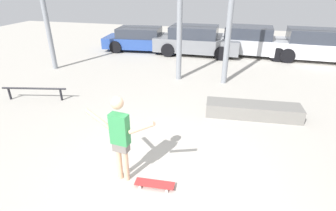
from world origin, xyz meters
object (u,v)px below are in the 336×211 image
at_px(grind_rail, 34,90).
at_px(parked_car_blue, 142,39).
at_px(parked_car_silver, 250,42).
at_px(grind_box, 253,110).
at_px(skateboarder, 120,135).
at_px(skateboard, 155,184).
at_px(parked_car_white, 314,46).
at_px(parked_car_grey, 196,41).

height_order(grind_rail, parked_car_blue, parked_car_blue).
distance_m(grind_rail, parked_car_silver, 10.19).
bearing_deg(grind_box, grind_rail, -175.82).
relative_size(grind_rail, parked_car_blue, 0.48).
relative_size(skateboarder, skateboard, 2.31).
bearing_deg(parked_car_white, parked_car_blue, -177.61).
distance_m(skateboarder, parked_car_grey, 9.89).
bearing_deg(parked_car_blue, parked_car_white, -4.34).
xyz_separation_m(skateboard, parked_car_grey, (-0.72, 9.95, 0.62)).
height_order(grind_box, parked_car_silver, parked_car_silver).
relative_size(skateboard, parked_car_white, 0.18).
xyz_separation_m(parked_car_blue, parked_car_silver, (5.71, 0.35, 0.10)).
relative_size(grind_rail, parked_car_white, 0.49).
distance_m(skateboard, parked_car_blue, 10.73).
bearing_deg(parked_car_grey, grind_box, -67.92).
bearing_deg(skateboarder, skateboard, 1.32).
height_order(parked_car_silver, parked_car_white, parked_car_white).
height_order(grind_rail, parked_car_grey, parked_car_grey).
bearing_deg(skateboard, grind_box, 57.52).
bearing_deg(grind_rail, parked_car_grey, 59.51).
bearing_deg(skateboarder, parked_car_blue, 114.72).
distance_m(grind_rail, parked_car_grey, 8.21).
relative_size(skateboard, grind_box, 0.29).
bearing_deg(parked_car_silver, parked_car_blue, -172.78).
relative_size(parked_car_blue, parked_car_silver, 1.00).
bearing_deg(parked_car_white, skateboard, -114.21).
bearing_deg(parked_car_grey, parked_car_white, 2.51).
bearing_deg(parked_car_blue, parked_car_silver, -1.55).
distance_m(parked_car_grey, parked_car_white, 5.64).
bearing_deg(parked_car_blue, grind_box, -54.98).
xyz_separation_m(skateboarder, grind_box, (2.55, 3.31, -0.82)).
height_order(grind_rail, parked_car_white, parked_car_white).
xyz_separation_m(skateboard, parked_car_white, (4.92, 10.16, 0.64)).
xyz_separation_m(skateboarder, skateboard, (0.65, -0.07, -0.95)).
xyz_separation_m(parked_car_blue, parked_car_grey, (3.00, -0.10, 0.09)).
xyz_separation_m(grind_rail, parked_car_grey, (4.16, 7.07, 0.36)).
distance_m(skateboard, grind_box, 3.88).
bearing_deg(grind_box, skateboarder, -127.61).
height_order(parked_car_grey, parked_car_silver, parked_car_silver).
bearing_deg(skateboard, parked_car_grey, 90.97).
height_order(parked_car_blue, parked_car_grey, parked_car_grey).
height_order(skateboard, grind_box, grind_box).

